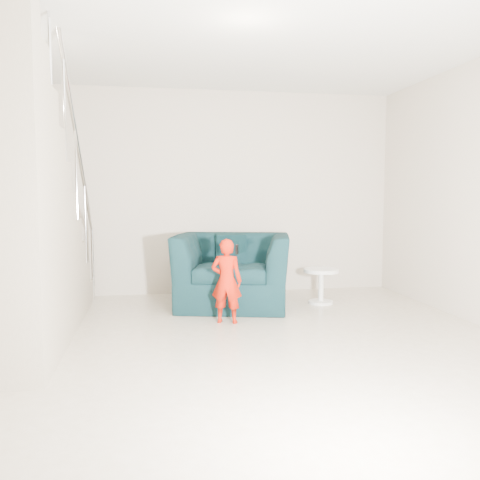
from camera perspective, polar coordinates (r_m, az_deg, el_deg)
name	(u,v)px	position (r m, az deg, el deg)	size (l,w,h in m)	color
floor	(247,355)	(4.31, 0.78, -12.80)	(5.50, 5.50, 0.00)	tan
ceiling	(247,18)	(4.32, 0.83, 23.64)	(5.50, 5.50, 0.00)	silver
back_wall	(209,193)	(6.82, -3.49, 5.32)	(5.00, 5.00, 0.00)	#BEAF9B
front_wall	(433,187)	(1.49, 20.88, 5.61)	(5.00, 5.00, 0.00)	#BEAF9B
armchair	(233,270)	(6.05, -0.83, -3.41)	(1.32, 1.15, 0.86)	black
toddler	(227,281)	(5.25, -1.52, -4.61)	(0.32, 0.21, 0.88)	#971F04
side_table	(321,280)	(6.27, 9.09, -4.47)	(0.43, 0.43, 0.43)	white
staircase	(5,239)	(4.76, -24.91, 0.07)	(1.02, 3.03, 3.62)	#ADA089
cushion	(230,247)	(6.34, -1.09, -0.81)	(0.37, 0.10, 0.35)	black
throw	(180,262)	(6.02, -6.74, -2.42)	(0.05, 0.45, 0.51)	black
phone	(237,249)	(5.22, -0.35, -1.07)	(0.02, 0.05, 0.10)	black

